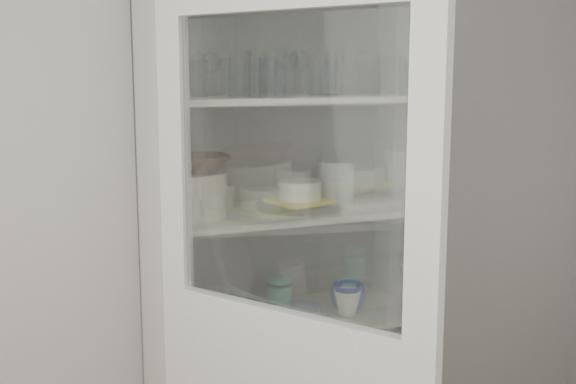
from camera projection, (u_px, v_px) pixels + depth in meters
name	position (u px, v px, depth m)	size (l,w,h in m)	color
wall_back	(216.00, 191.00, 2.72)	(3.60, 0.02, 2.60)	silver
pantry_cabinet	(281.00, 289.00, 2.71)	(1.00, 0.45, 2.10)	beige
tumbler_0	(185.00, 78.00, 2.23)	(0.06, 0.06, 0.13)	silver
tumbler_1	(258.00, 78.00, 2.37)	(0.06, 0.06, 0.12)	silver
tumbler_2	(275.00, 74.00, 2.36)	(0.08, 0.08, 0.15)	silver
tumbler_3	(287.00, 77.00, 2.39)	(0.07, 0.07, 0.14)	silver
tumbler_4	(320.00, 77.00, 2.44)	(0.07, 0.07, 0.14)	silver
tumbler_5	(408.00, 76.00, 2.56)	(0.07, 0.07, 0.14)	silver
tumbler_6	(413.00, 78.00, 2.54)	(0.06, 0.06, 0.12)	silver
tumbler_7	(199.00, 78.00, 2.41)	(0.06, 0.06, 0.12)	silver
tumbler_8	(195.00, 75.00, 2.40)	(0.07, 0.07, 0.14)	silver
tumbler_9	(240.00, 74.00, 2.43)	(0.08, 0.08, 0.16)	silver
tumbler_10	(254.00, 77.00, 2.44)	(0.07, 0.07, 0.13)	silver
tumbler_11	(328.00, 78.00, 2.58)	(0.06, 0.06, 0.13)	silver
goblet_0	(211.00, 72.00, 2.52)	(0.07, 0.07, 0.17)	silver
goblet_1	(290.00, 71.00, 2.64)	(0.08, 0.08, 0.17)	silver
goblet_2	(299.00, 70.00, 2.62)	(0.08, 0.08, 0.18)	silver
goblet_3	(334.00, 69.00, 2.69)	(0.08, 0.08, 0.19)	silver
plate_stack_front	(195.00, 205.00, 2.43)	(0.21, 0.21, 0.08)	white
plate_stack_back	(209.00, 196.00, 2.61)	(0.19, 0.19, 0.08)	white
cream_bowl	(195.00, 182.00, 2.42)	(0.22, 0.22, 0.07)	#F1E3C7
terracotta_bowl	(194.00, 164.00, 2.41)	(0.24, 0.24, 0.06)	#50301B
glass_platter	(300.00, 205.00, 2.60)	(0.32, 0.32, 0.02)	silver
yellow_trivet	(300.00, 201.00, 2.59)	(0.19, 0.19, 0.01)	yellow
white_ramekin	(300.00, 190.00, 2.59)	(0.16, 0.16, 0.07)	white
grey_bowl_stack	(336.00, 183.00, 2.66)	(0.13, 0.13, 0.16)	silver
mug_blue	(348.00, 297.00, 2.70)	(0.13, 0.13, 0.10)	#172F9F
mug_teal	(349.00, 292.00, 2.79)	(0.10, 0.10, 0.09)	teal
mug_white	(347.00, 302.00, 2.65)	(0.10, 0.10, 0.09)	white
teal_jar	(280.00, 295.00, 2.71)	(0.09, 0.09, 0.11)	teal
measuring_cups	(285.00, 319.00, 2.55)	(0.10, 0.10, 0.04)	#AFB1BA
white_canister	(214.00, 307.00, 2.56)	(0.10, 0.10, 0.12)	white
tumbler_12	(268.00, 78.00, 2.41)	(0.07, 0.07, 0.13)	silver
tumbler_13	(370.00, 75.00, 2.54)	(0.07, 0.07, 0.15)	silver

